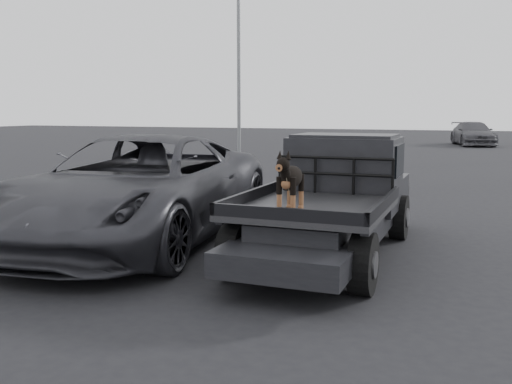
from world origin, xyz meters
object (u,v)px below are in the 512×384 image
at_px(flatbed_ute, 330,225).
at_px(distant_car_b, 473,134).
at_px(dog, 291,182).
at_px(parked_suv, 139,188).
at_px(floodlight_near, 238,4).

relative_size(flatbed_ute, distant_car_b, 1.07).
relative_size(dog, distant_car_b, 0.15).
distance_m(parked_suv, distant_car_b, 30.66).
relative_size(dog, floodlight_near, 0.06).
bearing_deg(parked_suv, distant_car_b, 74.09).
distance_m(flatbed_ute, floodlight_near, 21.20).
xyz_separation_m(dog, parked_suv, (-3.08, 1.28, -0.40)).
bearing_deg(floodlight_near, dog, -65.12).
xyz_separation_m(parked_suv, floodlight_near, (-5.89, 18.07, 6.38)).
height_order(flatbed_ute, floodlight_near, floodlight_near).
relative_size(parked_suv, distant_car_b, 1.26).
bearing_deg(distant_car_b, flatbed_ute, -106.56).
bearing_deg(dog, floodlight_near, 114.88).
bearing_deg(parked_suv, floodlight_near, 101.29).
bearing_deg(floodlight_near, parked_suv, -71.95).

